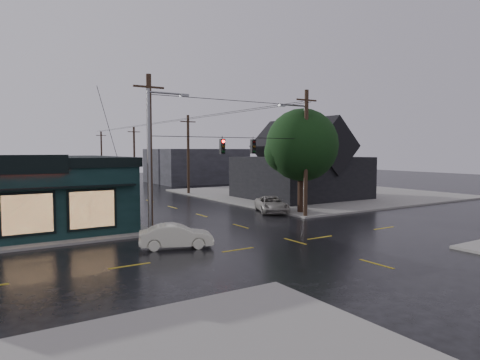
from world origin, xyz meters
TOP-DOWN VIEW (x-y plane):
  - ground_plane at (0.00, 0.00)m, footprint 160.00×160.00m
  - sidewalk_ne at (20.00, 20.00)m, footprint 28.00×28.00m
  - ne_building at (15.00, 17.00)m, footprint 12.60×11.60m
  - corner_tree at (7.68, 8.33)m, footprint 6.14×6.14m
  - utility_pole_nw at (-6.50, 6.50)m, footprint 2.00×0.32m
  - utility_pole_ne at (6.50, 6.50)m, footprint 2.00×0.32m
  - utility_pole_far_a at (6.50, 28.00)m, footprint 2.00×0.32m
  - utility_pole_far_b at (6.50, 48.00)m, footprint 2.00×0.32m
  - utility_pole_far_c at (6.50, 68.00)m, footprint 2.00×0.32m
  - span_signal_assembly at (0.10, 6.50)m, footprint 13.00×0.48m
  - streetlight_nw at (-6.80, 5.80)m, footprint 5.40×0.30m
  - streetlight_ne at (7.00, 7.20)m, footprint 5.40×0.30m
  - bg_building_east at (16.00, 45.00)m, footprint 14.00×12.00m
  - sedan_cream at (-6.65, 2.21)m, footprint 4.28×2.69m
  - suv_silver at (6.00, 10.35)m, footprint 4.10×5.44m

SIDE VIEW (x-z plane):
  - ground_plane at x=0.00m, z-range 0.00..0.00m
  - utility_pole_nw at x=-6.50m, z-range -5.08..5.08m
  - utility_pole_ne at x=6.50m, z-range -5.08..5.08m
  - utility_pole_far_a at x=6.50m, z-range -4.83..4.83m
  - utility_pole_far_b at x=6.50m, z-range -4.58..4.58m
  - utility_pole_far_c at x=6.50m, z-range -4.58..4.58m
  - streetlight_nw at x=-6.80m, z-range -4.58..4.58m
  - streetlight_ne at x=7.00m, z-range -4.58..4.58m
  - sidewalk_ne at x=20.00m, z-range 0.00..0.15m
  - sedan_cream at x=-6.65m, z-range 0.00..1.33m
  - suv_silver at x=6.00m, z-range 0.00..1.37m
  - bg_building_east at x=16.00m, z-range 0.00..5.60m
  - ne_building at x=15.00m, z-range 0.09..8.85m
  - span_signal_assembly at x=0.10m, z-range 5.08..6.31m
  - corner_tree at x=7.68m, z-range 1.43..10.19m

